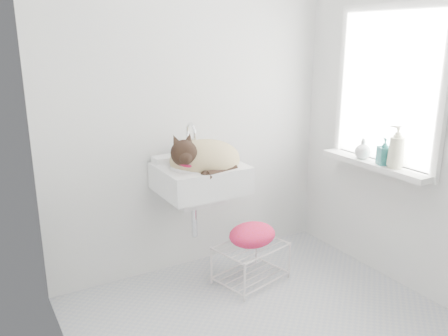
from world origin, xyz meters
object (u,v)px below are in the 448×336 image
sink (200,165)px  cat (202,159)px  bottle_c (362,158)px  bottle_a (394,168)px  bottle_b (383,165)px  wire_rack (251,261)px

sink → cat: 0.05m
sink → bottle_c: sink is taller
bottle_a → cat: bearing=146.9°
cat → bottle_b: bearing=-26.2°
sink → cat: (0.01, -0.02, 0.04)m
sink → bottle_b: sink is taller
cat → bottle_a: size_ratio=2.13×
cat → bottle_c: (1.07, -0.41, -0.04)m
cat → bottle_b: cat is taller
wire_rack → bottle_c: 1.08m
cat → wire_rack: 0.82m
bottle_a → bottle_b: (0.00, 0.09, 0.00)m
sink → bottle_b: bearing=-29.9°
cat → bottle_b: 1.23m
bottle_a → bottle_b: size_ratio=1.31×
sink → cat: bearing=-60.5°
wire_rack → bottle_a: (0.80, -0.50, 0.70)m
sink → bottle_b: 1.25m
wire_rack → bottle_b: (0.80, -0.40, 0.70)m
sink → bottle_c: bearing=-21.7°
cat → wire_rack: size_ratio=1.11×
cat → bottle_a: 1.28m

